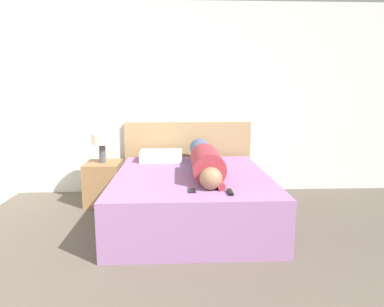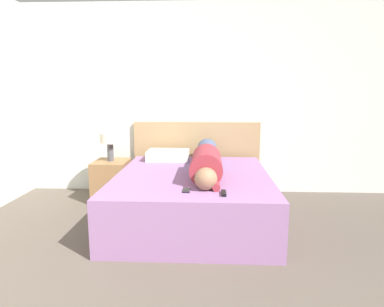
% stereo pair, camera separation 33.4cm
% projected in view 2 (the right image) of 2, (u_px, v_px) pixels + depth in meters
% --- Properties ---
extents(wall_back, '(5.94, 0.06, 2.60)m').
position_uv_depth(wall_back, '(194.00, 100.00, 4.76)').
color(wall_back, silver).
rests_on(wall_back, ground_plane).
extents(bed, '(1.64, 1.98, 0.53)m').
position_uv_depth(bed, '(193.00, 197.00, 3.78)').
color(bed, '#936699').
rests_on(bed, ground_plane).
extents(headboard, '(1.76, 0.04, 0.99)m').
position_uv_depth(headboard, '(196.00, 157.00, 4.83)').
color(headboard, tan).
rests_on(headboard, ground_plane).
extents(nightstand, '(0.43, 0.49, 0.53)m').
position_uv_depth(nightstand, '(112.00, 181.00, 4.48)').
color(nightstand, olive).
rests_on(nightstand, ground_plane).
extents(table_lamp, '(0.26, 0.26, 0.37)m').
position_uv_depth(table_lamp, '(110.00, 140.00, 4.38)').
color(table_lamp, '#4C4C51').
rests_on(table_lamp, nightstand).
extents(person_lying, '(0.31, 1.67, 0.31)m').
position_uv_depth(person_lying, '(207.00, 160.00, 3.76)').
color(person_lying, '#936B4C').
rests_on(person_lying, bed).
extents(pillow_near_headboard, '(0.53, 0.39, 0.13)m').
position_uv_depth(pillow_near_headboard, '(168.00, 155.00, 4.48)').
color(pillow_near_headboard, silver).
rests_on(pillow_near_headboard, bed).
extents(tv_remote, '(0.04, 0.15, 0.02)m').
position_uv_depth(tv_remote, '(224.00, 193.00, 2.97)').
color(tv_remote, black).
rests_on(tv_remote, bed).
extents(cell_phone, '(0.06, 0.13, 0.01)m').
position_uv_depth(cell_phone, '(186.00, 190.00, 3.07)').
color(cell_phone, black).
rests_on(cell_phone, bed).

